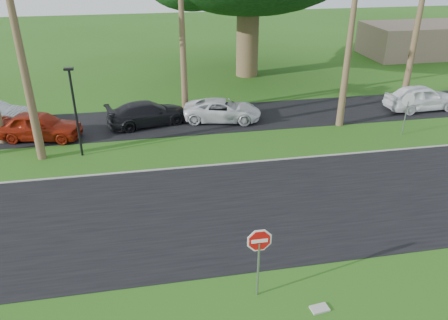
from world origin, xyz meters
The scene contains 13 objects.
ground centered at (0.00, 0.00, 0.00)m, with size 120.00×120.00×0.00m, color #275415.
road centered at (0.00, 2.00, 0.01)m, with size 120.00×8.00×0.02m, color black.
parking_strip centered at (0.00, 12.50, 0.01)m, with size 120.00×5.00×0.02m, color black.
curb centered at (0.00, 6.05, 0.03)m, with size 120.00×0.12×0.06m, color gray.
stop_sign_near centered at (0.50, -3.00, 1.77)m, with size 1.05×0.07×2.62m.
stop_sign_far centered at (12.00, 8.00, 1.77)m, with size 1.05×0.07×2.62m.
streetlight_right centered at (-6.00, 8.50, 2.65)m, with size 0.45×0.25×4.64m.
building_far centered at (24.00, 26.00, 1.50)m, with size 10.00×6.00×3.00m, color gray.
car_red centered at (-8.48, 11.11, 0.79)m, with size 1.85×4.61×1.57m, color maroon.
car_dark centered at (-2.44, 12.22, 0.71)m, with size 1.99×4.90×1.42m, color black.
car_minivan centered at (2.13, 12.10, 0.66)m, with size 2.20×4.77×1.32m, color white.
car_pickup centered at (15.41, 11.64, 0.82)m, with size 1.95×4.84×1.65m, color white.
utility_slab centered at (2.21, -3.96, 0.03)m, with size 0.55×0.35×0.06m, color #A2A29A.
Camera 1 is at (-2.43, -13.10, 9.98)m, focal length 35.00 mm.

